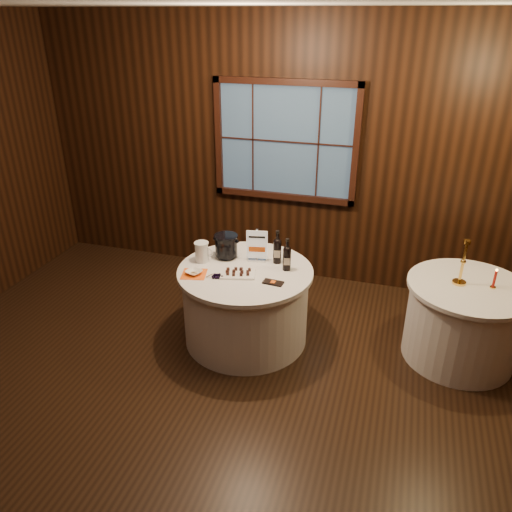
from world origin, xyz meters
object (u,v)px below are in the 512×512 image
(main_table, at_px, (246,304))
(side_table, at_px, (462,321))
(ice_bucket, at_px, (226,246))
(chocolate_box, at_px, (273,283))
(glass_pitcher, at_px, (202,252))
(port_bottle_right, at_px, (287,256))
(red_candle, at_px, (494,280))
(brass_candlestick, at_px, (462,268))
(sign_stand, at_px, (257,250))
(chocolate_plate, at_px, (238,273))
(port_bottle_left, at_px, (277,249))
(grape_bunch, at_px, (217,276))
(cracker_bowl, at_px, (194,272))

(main_table, bearing_deg, side_table, 8.53)
(ice_bucket, bearing_deg, main_table, -37.25)
(main_table, bearing_deg, chocolate_box, -28.99)
(ice_bucket, distance_m, glass_pitcher, 0.25)
(main_table, xyz_separation_m, port_bottle_right, (0.37, 0.12, 0.52))
(chocolate_box, height_order, red_candle, red_candle)
(main_table, height_order, brass_candlestick, brass_candlestick)
(sign_stand, height_order, chocolate_plate, sign_stand)
(chocolate_plate, bearing_deg, port_bottle_left, 51.20)
(main_table, distance_m, chocolate_box, 0.53)
(side_table, xyz_separation_m, port_bottle_right, (-1.63, -0.18, 0.52))
(main_table, distance_m, brass_candlestick, 2.00)
(ice_bucket, bearing_deg, red_candle, 2.57)
(main_table, relative_size, glass_pitcher, 6.42)
(main_table, distance_m, port_bottle_right, 0.65)
(port_bottle_left, distance_m, ice_bucket, 0.51)
(chocolate_box, bearing_deg, port_bottle_right, 85.04)
(brass_candlestick, bearing_deg, chocolate_box, -163.10)
(sign_stand, distance_m, brass_candlestick, 1.86)
(brass_candlestick, bearing_deg, red_candle, 0.20)
(side_table, bearing_deg, red_candle, 2.04)
(port_bottle_left, xyz_separation_m, grape_bunch, (-0.44, -0.47, -0.12))
(port_bottle_right, height_order, chocolate_plate, port_bottle_right)
(grape_bunch, bearing_deg, cracker_bowl, 177.08)
(port_bottle_right, height_order, grape_bunch, port_bottle_right)
(glass_pitcher, height_order, brass_candlestick, brass_candlestick)
(cracker_bowl, bearing_deg, chocolate_box, 3.73)
(sign_stand, relative_size, grape_bunch, 1.93)
(ice_bucket, distance_m, red_candle, 2.45)
(sign_stand, height_order, chocolate_box, sign_stand)
(grape_bunch, xyz_separation_m, glass_pitcher, (-0.26, 0.28, 0.08))
(chocolate_box, bearing_deg, cracker_bowl, -171.15)
(cracker_bowl, xyz_separation_m, red_candle, (2.61, 0.53, 0.05))
(main_table, distance_m, chocolate_plate, 0.42)
(brass_candlestick, bearing_deg, chocolate_plate, -167.78)
(brass_candlestick, bearing_deg, grape_bunch, -165.51)
(port_bottle_left, relative_size, port_bottle_right, 1.05)
(chocolate_box, bearing_deg, main_table, 156.13)
(main_table, height_order, grape_bunch, grape_bunch)
(side_table, relative_size, port_bottle_right, 3.42)
(main_table, height_order, port_bottle_right, port_bottle_right)
(glass_pitcher, bearing_deg, port_bottle_right, 4.99)
(main_table, bearing_deg, sign_stand, 77.42)
(port_bottle_left, relative_size, glass_pitcher, 1.67)
(grape_bunch, relative_size, cracker_bowl, 1.20)
(cracker_bowl, bearing_deg, main_table, 27.95)
(glass_pitcher, xyz_separation_m, brass_candlestick, (2.36, 0.26, 0.05))
(port_bottle_left, distance_m, cracker_bowl, 0.82)
(main_table, height_order, port_bottle_left, port_bottle_left)
(port_bottle_right, distance_m, red_candle, 1.82)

